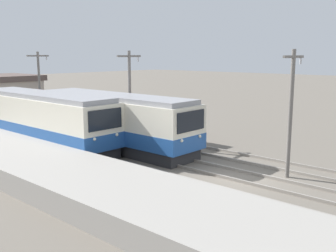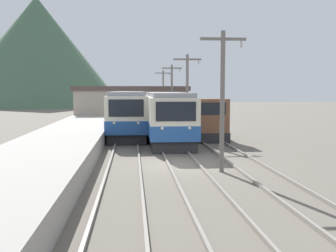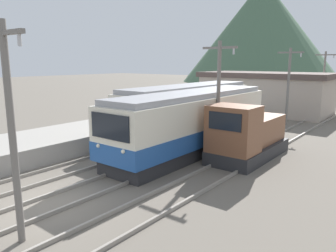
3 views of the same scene
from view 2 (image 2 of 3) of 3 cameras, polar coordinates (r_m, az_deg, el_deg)
ground_plane at (r=19.03m, az=1.54°, el=-5.65°), size 200.00×200.00×0.00m
platform_left at (r=19.26m, az=-17.32°, el=-4.26°), size 4.50×54.00×0.99m
track_left at (r=18.90m, az=-6.35°, el=-5.54°), size 1.54×60.00×0.14m
track_center at (r=19.04m, az=2.14°, el=-5.43°), size 1.54×60.00×0.14m
track_right at (r=19.64m, az=10.89°, el=-5.20°), size 1.54×60.00×0.14m
commuter_train_left at (r=31.49m, az=-5.88°, el=1.61°), size 2.84×12.57×3.48m
commuter_train_center at (r=27.96m, az=-0.23°, el=1.14°), size 2.84×12.54×3.43m
shunting_locomotive at (r=28.99m, az=5.59°, el=0.47°), size 2.40×5.61×3.00m
catenary_mast_near at (r=17.23m, az=7.93°, el=4.45°), size 2.00×0.20×6.12m
catenary_mast_mid at (r=28.16m, az=2.82°, el=4.76°), size 2.00×0.20×6.12m
catenary_mast_far at (r=39.20m, az=0.57°, el=4.89°), size 2.00×0.20×6.12m
catenary_mast_distant at (r=50.26m, az=-0.69°, el=4.95°), size 2.00×0.20×6.12m
station_building at (r=44.59m, az=-5.34°, el=3.18°), size 12.60×6.30×4.03m
mountain_backdrop at (r=97.75m, az=-18.43°, el=10.22°), size 39.21×39.21×25.20m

